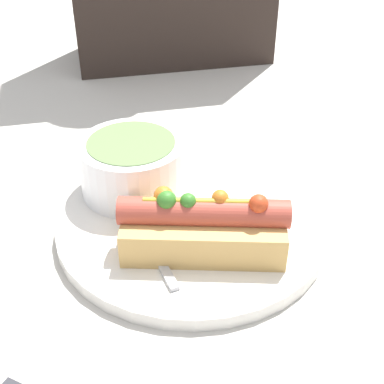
{
  "coord_description": "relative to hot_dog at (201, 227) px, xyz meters",
  "views": [
    {
      "loc": [
        -0.09,
        -0.41,
        0.34
      ],
      "look_at": [
        0.0,
        0.0,
        0.04
      ],
      "focal_mm": 50.0,
      "sensor_mm": 36.0,
      "label": 1
    }
  ],
  "objects": [
    {
      "name": "ground_plane",
      "position": [
        0.0,
        0.05,
        -0.04
      ],
      "size": [
        4.0,
        4.0,
        0.0
      ],
      "primitive_type": "plane",
      "color": "#BCB7AD"
    },
    {
      "name": "hot_dog",
      "position": [
        0.0,
        0.0,
        0.0
      ],
      "size": [
        0.16,
        0.09,
        0.06
      ],
      "rotation": [
        0.0,
        0.0,
        -0.25
      ],
      "color": "tan",
      "rests_on": "dinner_plate"
    },
    {
      "name": "soup_bowl",
      "position": [
        -0.05,
        0.11,
        0.01
      ],
      "size": [
        0.11,
        0.11,
        0.06
      ],
      "color": "white",
      "rests_on": "dinner_plate"
    },
    {
      "name": "dinner_plate",
      "position": [
        0.0,
        0.05,
        -0.03
      ],
      "size": [
        0.27,
        0.27,
        0.01
      ],
      "color": "white",
      "rests_on": "ground_plane"
    },
    {
      "name": "spoon",
      "position": [
        -0.06,
        0.08,
        -0.02
      ],
      "size": [
        0.05,
        0.18,
        0.01
      ],
      "rotation": [
        0.0,
        0.0,
        1.76
      ],
      "color": "#B7B7BC",
      "rests_on": "dinner_plate"
    }
  ]
}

